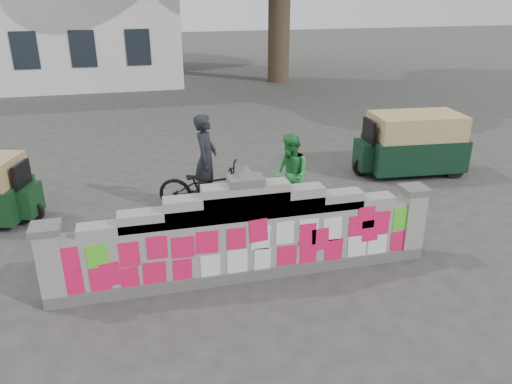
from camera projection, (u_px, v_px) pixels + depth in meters
The scene contains 6 objects.
ground at pixel (246, 276), 8.47m from camera, with size 100.00×100.00×0.00m, color #383533.
parapet_wall at pixel (246, 237), 8.18m from camera, with size 6.48×0.44×2.01m.
cyclist_bike at pixel (207, 187), 10.70m from camera, with size 0.75×2.14×1.13m, color black.
cyclist_rider at pixel (206, 170), 10.55m from camera, with size 0.70×0.46×1.91m, color black.
pedestrian at pixel (291, 175), 10.52m from camera, with size 0.85×0.66×1.75m, color #268E3C.
rickshaw_right at pixel (412, 143), 12.86m from camera, with size 2.90×1.54×1.57m.
Camera 1 is at (-1.66, -7.10, 4.55)m, focal length 35.00 mm.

